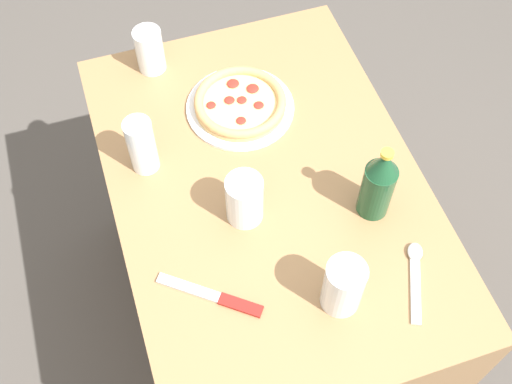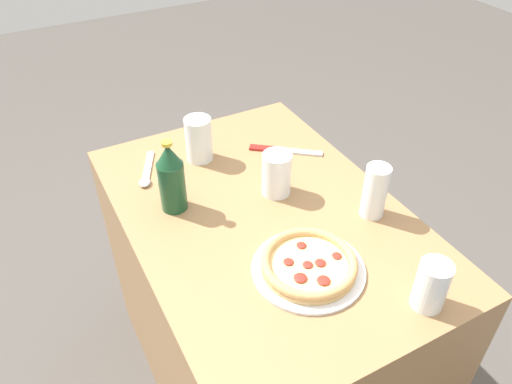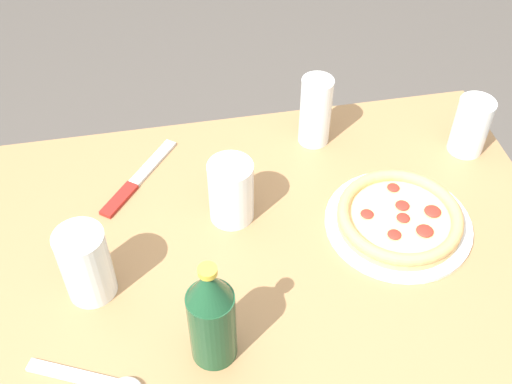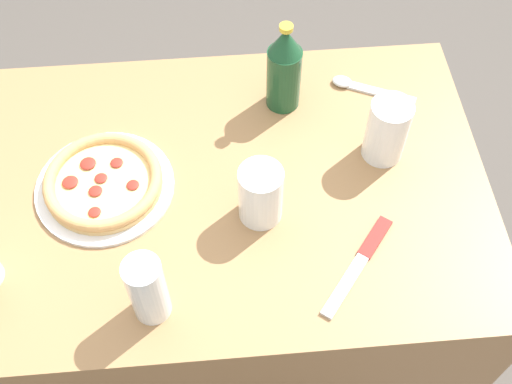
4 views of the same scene
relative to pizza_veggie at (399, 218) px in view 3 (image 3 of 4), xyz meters
name	(u,v)px [view 3 (image 3 of 4)]	position (x,y,z in m)	size (l,w,h in m)	color
table	(270,352)	(0.23, -0.01, -0.41)	(1.02, 0.70, 0.78)	#997047
pizza_veggie	(399,218)	(0.00, 0.00, 0.00)	(0.27, 0.27, 0.04)	silver
glass_red_wine	(471,127)	(-0.20, -0.17, 0.04)	(0.07, 0.07, 0.12)	white
glass_orange_juice	(315,113)	(0.09, -0.26, 0.05)	(0.06, 0.06, 0.15)	white
glass_lemonade	(231,193)	(0.29, -0.08, 0.04)	(0.08, 0.08, 0.12)	white
glass_iced_tea	(86,265)	(0.55, 0.04, 0.05)	(0.08, 0.08, 0.14)	white
beer_bottle	(211,315)	(0.36, 0.19, 0.08)	(0.07, 0.07, 0.21)	#194728
knife	(137,181)	(0.46, -0.20, -0.01)	(0.16, 0.19, 0.01)	maroon
spoon	(103,382)	(0.53, 0.22, -0.01)	(0.18, 0.10, 0.02)	silver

